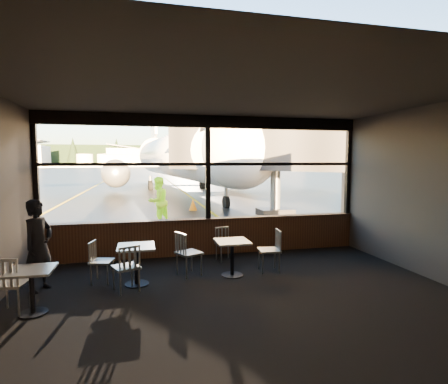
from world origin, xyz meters
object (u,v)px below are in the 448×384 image
object	(u,v)px
jet_bridge	(267,162)
chair_near_n	(225,244)
chair_mid_s	(126,268)
airliner	(179,125)
chair_near_e	(269,251)
chair_near_w	(189,254)
cafe_table_near	(232,258)
passenger	(38,245)
ground_crew	(158,201)
chair_mid_w	(102,262)
cafe_table_mid	(137,265)
chair_left_s	(12,284)
cafe_table_left	(32,292)
cone_nose	(193,205)

from	to	relation	value
jet_bridge	chair_near_n	bearing A→B (deg)	-118.25
jet_bridge	chair_mid_s	size ratio (longest dim) A/B	12.02
airliner	chair_near_e	xyz separation A→B (m)	(-0.34, -21.84, -4.87)
chair_near_w	cafe_table_near	bearing A→B (deg)	50.31
passenger	ground_crew	xyz separation A→B (m)	(2.42, 6.10, 0.06)
chair_near_e	chair_mid_w	xyz separation A→B (m)	(-3.42, 0.11, -0.04)
chair_near_n	passenger	xyz separation A→B (m)	(-3.75, -1.09, 0.44)
chair_mid_s	jet_bridge	bearing A→B (deg)	31.50
cafe_table_mid	chair_near_n	distance (m)	2.35
chair_mid_w	chair_left_s	distance (m)	1.66
airliner	chair_left_s	size ratio (longest dim) A/B	37.22
airliner	chair_mid_s	world-z (taller)	airliner
jet_bridge	passenger	bearing A→B (deg)	-134.21
jet_bridge	cafe_table_left	distance (m)	11.01
airliner	chair_mid_s	xyz separation A→B (m)	(-3.28, -22.34, -4.88)
jet_bridge	chair_near_e	distance (m)	7.88
jet_bridge	chair_mid_s	bearing A→B (deg)	-125.68
airliner	chair_mid_w	distance (m)	22.60
chair_near_n	passenger	distance (m)	3.93
chair_near_e	chair_mid_s	xyz separation A→B (m)	(-2.94, -0.50, -0.01)
cafe_table_near	chair_mid_s	xyz separation A→B (m)	(-2.10, -0.41, 0.08)
chair_near_w	ground_crew	xyz separation A→B (m)	(-0.36, 5.90, 0.43)
airliner	cafe_table_mid	distance (m)	22.78
jet_bridge	passenger	xyz separation A→B (m)	(-7.07, -7.27, -1.50)
chair_near_w	chair_near_n	bearing A→B (deg)	106.68
chair_mid_s	cone_nose	size ratio (longest dim) A/B	1.62
passenger	jet_bridge	bearing A→B (deg)	-15.68
passenger	chair_near_e	bearing A→B (deg)	-60.53
cafe_table_near	chair_near_e	world-z (taller)	chair_near_e
chair_left_s	cafe_table_near	bearing A→B (deg)	23.62
jet_bridge	chair_near_e	size ratio (longest dim) A/B	11.68
cafe_table_left	ground_crew	size ratio (longest dim) A/B	0.40
chair_near_w	ground_crew	bearing A→B (deg)	157.78
cafe_table_left	ground_crew	distance (m)	7.53
ground_crew	cone_nose	xyz separation A→B (m)	(1.82, 3.74, -0.63)
jet_bridge	cafe_table_left	size ratio (longest dim) A/B	15.01
cafe_table_mid	cone_nose	world-z (taller)	cafe_table_mid
jet_bridge	cafe_table_left	xyz separation A→B (m)	(-6.90, -8.34, -1.99)
cafe_table_near	jet_bridge	bearing A→B (deg)	64.80
chair_near_w	chair_mid_w	xyz separation A→B (m)	(-1.71, -0.02, -0.05)
cafe_table_near	passenger	bearing A→B (deg)	179.77
chair_mid_s	chair_mid_w	bearing A→B (deg)	105.64
cafe_table_near	cone_nose	world-z (taller)	cafe_table_near
airliner	chair_near_e	size ratio (longest dim) A/B	37.90
chair_near_e	cone_nose	distance (m)	9.77
chair_near_w	chair_mid_s	distance (m)	1.38
cafe_table_near	cafe_table_mid	xyz separation A→B (m)	(-1.92, -0.09, 0.01)
cafe_table_mid	cone_nose	bearing A→B (deg)	75.82
chair_near_n	chair_left_s	xyz separation A→B (m)	(-3.89, -2.05, 0.07)
chair_near_e	airliner	bearing A→B (deg)	5.50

